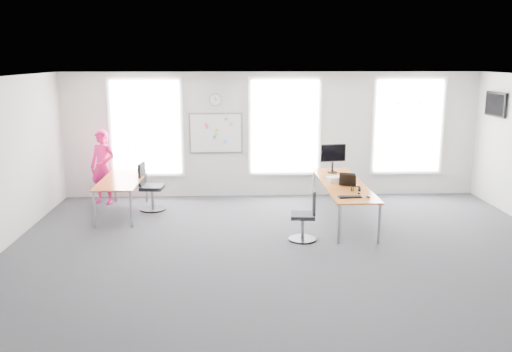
{
  "coord_description": "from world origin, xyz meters",
  "views": [
    {
      "loc": [
        -0.95,
        -8.93,
        3.31
      ],
      "look_at": [
        -0.51,
        1.2,
        1.1
      ],
      "focal_mm": 38.0,
      "sensor_mm": 36.0,
      "label": 1
    }
  ],
  "objects_px": {
    "person": "(103,167)",
    "keyboard": "(350,197)",
    "desk_right": "(343,186)",
    "chair_right": "(306,218)",
    "desk_left": "(122,182)",
    "chair_left": "(149,189)",
    "headphones": "(355,189)",
    "monitor": "(333,156)"
  },
  "relations": [
    {
      "from": "headphones",
      "to": "desk_left",
      "type": "bearing_deg",
      "value": 150.89
    },
    {
      "from": "desk_left",
      "to": "desk_right",
      "type": "bearing_deg",
      "value": -7.83
    },
    {
      "from": "desk_right",
      "to": "keyboard",
      "type": "xyz_separation_m",
      "value": [
        -0.11,
        -1.18,
        0.06
      ]
    },
    {
      "from": "chair_left",
      "to": "monitor",
      "type": "relative_size",
      "value": 1.63
    },
    {
      "from": "chair_right",
      "to": "keyboard",
      "type": "distance_m",
      "value": 0.91
    },
    {
      "from": "person",
      "to": "chair_right",
      "type": "bearing_deg",
      "value": -11.93
    },
    {
      "from": "desk_right",
      "to": "desk_left",
      "type": "bearing_deg",
      "value": 172.17
    },
    {
      "from": "keyboard",
      "to": "desk_left",
      "type": "bearing_deg",
      "value": 150.63
    },
    {
      "from": "chair_left",
      "to": "chair_right",
      "type": "bearing_deg",
      "value": -119.49
    },
    {
      "from": "chair_left",
      "to": "person",
      "type": "relative_size",
      "value": 0.62
    },
    {
      "from": "monitor",
      "to": "keyboard",
      "type": "bearing_deg",
      "value": -100.6
    },
    {
      "from": "desk_right",
      "to": "monitor",
      "type": "bearing_deg",
      "value": 91.6
    },
    {
      "from": "chair_right",
      "to": "person",
      "type": "height_order",
      "value": "person"
    },
    {
      "from": "keyboard",
      "to": "desk_right",
      "type": "bearing_deg",
      "value": 76.99
    },
    {
      "from": "chair_left",
      "to": "headphones",
      "type": "distance_m",
      "value": 4.54
    },
    {
      "from": "desk_left",
      "to": "keyboard",
      "type": "xyz_separation_m",
      "value": [
        4.56,
        -1.82,
        0.08
      ]
    },
    {
      "from": "desk_right",
      "to": "chair_left",
      "type": "bearing_deg",
      "value": 167.59
    },
    {
      "from": "chair_right",
      "to": "keyboard",
      "type": "height_order",
      "value": "chair_right"
    },
    {
      "from": "chair_left",
      "to": "desk_right",
      "type": "bearing_deg",
      "value": -97.32
    },
    {
      "from": "desk_right",
      "to": "chair_right",
      "type": "relative_size",
      "value": 3.28
    },
    {
      "from": "person",
      "to": "headphones",
      "type": "distance_m",
      "value": 5.81
    },
    {
      "from": "chair_left",
      "to": "monitor",
      "type": "height_order",
      "value": "monitor"
    },
    {
      "from": "chair_left",
      "to": "monitor",
      "type": "bearing_deg",
      "value": -82.91
    },
    {
      "from": "person",
      "to": "keyboard",
      "type": "xyz_separation_m",
      "value": [
        5.16,
        -2.69,
        -0.07
      ]
    },
    {
      "from": "chair_right",
      "to": "monitor",
      "type": "xyz_separation_m",
      "value": [
        0.91,
        2.35,
        0.74
      ]
    },
    {
      "from": "desk_right",
      "to": "monitor",
      "type": "xyz_separation_m",
      "value": [
        -0.03,
        1.05,
        0.44
      ]
    },
    {
      "from": "person",
      "to": "monitor",
      "type": "relative_size",
      "value": 2.64
    },
    {
      "from": "desk_right",
      "to": "chair_right",
      "type": "distance_m",
      "value": 1.63
    },
    {
      "from": "desk_left",
      "to": "chair_left",
      "type": "distance_m",
      "value": 0.65
    },
    {
      "from": "desk_right",
      "to": "chair_right",
      "type": "xyz_separation_m",
      "value": [
        -0.94,
        -1.29,
        -0.3
      ]
    },
    {
      "from": "desk_right",
      "to": "chair_right",
      "type": "bearing_deg",
      "value": -126.04
    },
    {
      "from": "person",
      "to": "desk_right",
      "type": "bearing_deg",
      "value": 4.98
    },
    {
      "from": "desk_left",
      "to": "person",
      "type": "distance_m",
      "value": 1.07
    },
    {
      "from": "chair_right",
      "to": "monitor",
      "type": "bearing_deg",
      "value": 165.26
    },
    {
      "from": "chair_right",
      "to": "headphones",
      "type": "height_order",
      "value": "chair_right"
    },
    {
      "from": "monitor",
      "to": "person",
      "type": "bearing_deg",
      "value": 166.39
    },
    {
      "from": "desk_right",
      "to": "chair_left",
      "type": "xyz_separation_m",
      "value": [
        -4.13,
        0.91,
        -0.26
      ]
    },
    {
      "from": "headphones",
      "to": "desk_right",
      "type": "bearing_deg",
      "value": 84.54
    },
    {
      "from": "desk_right",
      "to": "monitor",
      "type": "distance_m",
      "value": 1.14
    },
    {
      "from": "desk_right",
      "to": "desk_left",
      "type": "xyz_separation_m",
      "value": [
        -4.67,
        0.64,
        -0.02
      ]
    },
    {
      "from": "chair_left",
      "to": "headphones",
      "type": "xyz_separation_m",
      "value": [
        4.23,
        -1.62,
        0.36
      ]
    },
    {
      "from": "desk_left",
      "to": "chair_left",
      "type": "height_order",
      "value": "chair_left"
    }
  ]
}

